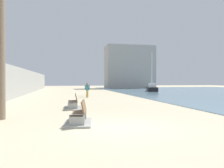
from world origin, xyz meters
TOP-DOWN VIEW (x-y plane):
  - ground_plane at (0.00, 18.00)m, footprint 120.00×120.00m
  - seawall at (-7.50, 18.00)m, footprint 0.80×64.00m
  - bench_near at (-1.48, 1.11)m, footprint 1.38×2.23m
  - bench_far at (-1.55, 6.43)m, footprint 1.16×2.13m
  - person_walking at (0.59, 18.89)m, footprint 0.22×0.53m
  - person_standing at (0.30, 15.91)m, footprint 0.53×0.22m
  - boat_nearest at (12.66, 27.87)m, footprint 2.86×4.86m
  - harbor_building at (13.90, 46.00)m, footprint 12.00×6.00m

SIDE VIEW (x-z plane):
  - ground_plane at x=0.00m, z-range 0.00..0.00m
  - bench_near at x=-1.48m, z-range -0.26..0.72m
  - bench_far at x=-1.55m, z-range -0.26..0.72m
  - boat_nearest at x=12.66m, z-range -2.81..4.01m
  - person_standing at x=0.30m, z-range 0.12..1.72m
  - person_walking at x=0.59m, z-range 0.12..1.73m
  - seawall at x=-7.50m, z-range 0.00..3.34m
  - harbor_building at x=13.90m, z-range 0.00..10.60m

